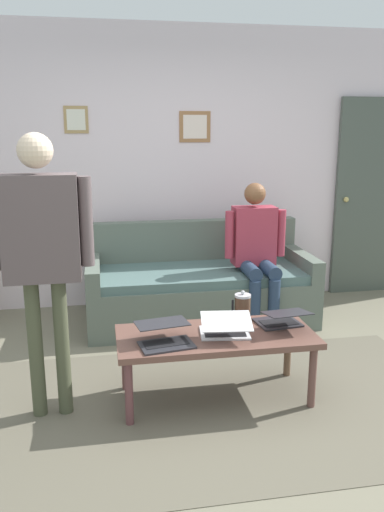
% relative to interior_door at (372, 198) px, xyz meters
% --- Properties ---
extents(ground_plane, '(7.68, 7.68, 0.00)m').
position_rel_interior_door_xyz_m(ground_plane, '(2.19, 2.11, -1.02)').
color(ground_plane, '#6F6A56').
extents(area_rug, '(3.22, 1.79, 0.01)m').
position_rel_interior_door_xyz_m(area_rug, '(2.14, 2.11, -1.02)').
color(area_rug, '#5E5848').
rests_on(area_rug, ground_plane).
extents(back_wall, '(7.04, 0.11, 2.70)m').
position_rel_interior_door_xyz_m(back_wall, '(2.19, -0.09, 0.33)').
color(back_wall, silver).
rests_on(back_wall, ground_plane).
extents(interior_door, '(0.82, 0.09, 2.05)m').
position_rel_interior_door_xyz_m(interior_door, '(0.00, 0.00, 0.00)').
color(interior_door, '#464F46').
rests_on(interior_door, ground_plane).
extents(couch, '(2.03, 0.89, 0.88)m').
position_rel_interior_door_xyz_m(couch, '(1.97, 0.54, -0.72)').
color(couch, '#576357').
rests_on(couch, ground_plane).
extents(coffee_table, '(1.28, 0.56, 0.46)m').
position_rel_interior_door_xyz_m(coffee_table, '(2.14, 2.01, -0.62)').
color(coffee_table, brown).
rests_on(coffee_table, ground_plane).
extents(laptop_left, '(0.37, 0.35, 0.12)m').
position_rel_interior_door_xyz_m(laptop_left, '(2.48, 2.11, -0.53)').
color(laptop_left, '#28282D').
rests_on(laptop_left, coffee_table).
extents(laptop_center, '(0.35, 0.35, 0.15)m').
position_rel_interior_door_xyz_m(laptop_center, '(2.09, 2.05, -0.52)').
color(laptop_center, silver).
rests_on(laptop_center, coffee_table).
extents(laptop_right, '(0.32, 0.38, 0.14)m').
position_rel_interior_door_xyz_m(laptop_right, '(1.68, 1.95, -0.52)').
color(laptop_right, '#28282D').
rests_on(laptop_right, coffee_table).
extents(french_press, '(0.13, 0.11, 0.23)m').
position_rel_interior_door_xyz_m(french_press, '(1.92, 1.85, -0.47)').
color(french_press, '#4C3323').
rests_on(french_press, coffee_table).
extents(person_standing, '(0.60, 0.20, 1.72)m').
position_rel_interior_door_xyz_m(person_standing, '(3.18, 2.01, 0.08)').
color(person_standing, '#464A34').
rests_on(person_standing, ground_plane).
extents(person_seated, '(0.55, 0.51, 1.28)m').
position_rel_interior_door_xyz_m(person_seated, '(1.50, 0.77, -0.30)').
color(person_seated, '#25364E').
rests_on(person_seated, ground_plane).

